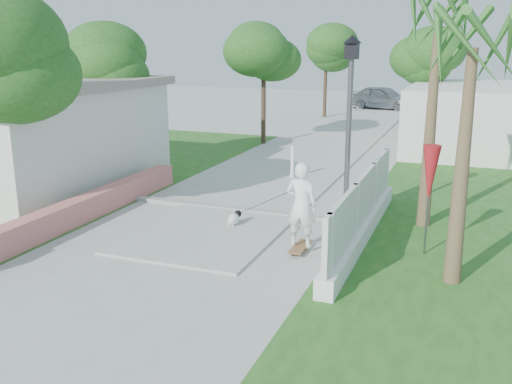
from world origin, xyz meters
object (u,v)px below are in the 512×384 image
at_px(patio_umbrella, 430,175).
at_px(parked_car, 383,98).
at_px(bollard, 292,161).
at_px(dog, 234,218).
at_px(street_lamp, 349,127).
at_px(skateboarder, 269,204).

distance_m(patio_umbrella, parked_car, 27.11).
bearing_deg(bollard, patio_umbrella, -50.09).
bearing_deg(dog, street_lamp, 27.33).
height_order(skateboarder, parked_car, skateboarder).
relative_size(street_lamp, patio_umbrella, 1.93).
bearing_deg(dog, bollard, 103.08).
xyz_separation_m(patio_umbrella, parked_car, (-4.97, 26.64, -0.91)).
xyz_separation_m(bollard, parked_car, (-0.37, 21.14, 0.19)).
relative_size(skateboarder, dog, 4.08).
xyz_separation_m(street_lamp, bollard, (-2.70, 4.50, -1.84)).
bearing_deg(parked_car, street_lamp, -157.75).
height_order(bollard, skateboarder, skateboarder).
bearing_deg(parked_car, dog, -163.39).
height_order(skateboarder, dog, skateboarder).
bearing_deg(skateboarder, dog, -25.65).
bearing_deg(patio_umbrella, parked_car, 100.57).
height_order(bollard, patio_umbrella, patio_umbrella).
distance_m(patio_umbrella, dog, 4.67).
relative_size(skateboarder, parked_car, 0.50).
distance_m(skateboarder, dog, 1.36).
relative_size(bollard, dog, 1.94).
bearing_deg(street_lamp, patio_umbrella, -27.76).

